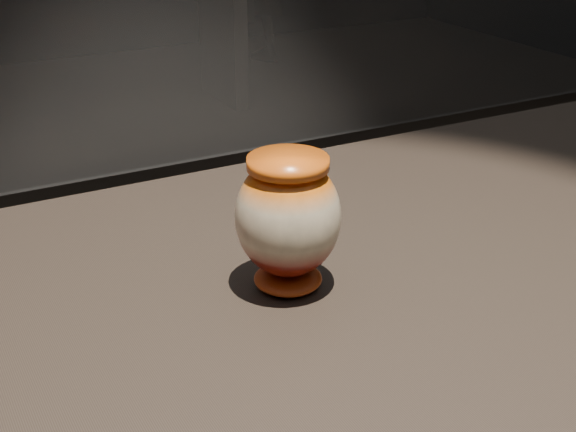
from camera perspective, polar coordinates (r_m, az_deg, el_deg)
name	(u,v)px	position (r m, az deg, el deg)	size (l,w,h in m)	color
main_vase	(288,218)	(0.86, 0.00, -0.17)	(0.15, 0.15, 0.15)	maroon
back_shelf	(68,0)	(4.37, -15.39, 14.56)	(2.00, 0.60, 0.90)	black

